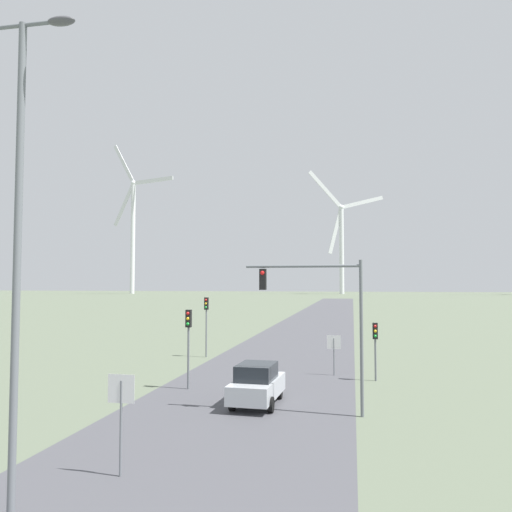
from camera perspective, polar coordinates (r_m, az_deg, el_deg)
name	(u,v)px	position (r m, az deg, el deg)	size (l,w,h in m)	color
road_surface	(305,335)	(52.40, 5.59, -9.00)	(10.00, 240.00, 0.01)	#47474C
streetlamp	(18,211)	(13.03, -25.52, 4.70)	(2.72, 0.32, 11.71)	slate
stop_sign_near	(121,405)	(15.20, -15.16, -16.09)	(0.81, 0.07, 2.84)	slate
stop_sign_far	(334,347)	(30.17, 8.89, -10.28)	(0.81, 0.07, 2.34)	slate
traffic_light_post_near_left	(188,331)	(26.15, -7.73, -8.47)	(0.28, 0.34, 4.04)	slate
traffic_light_post_near_right	(375,338)	(28.85, 13.47, -9.12)	(0.28, 0.34, 3.20)	slate
traffic_light_post_mid_left	(206,313)	(36.98, -5.70, -6.55)	(0.28, 0.34, 4.35)	slate
traffic_light_mast_overhead	(321,304)	(21.03, 7.41, -5.44)	(4.90, 0.35, 6.38)	slate
car_approaching	(257,384)	(22.98, 0.11, -14.42)	(2.00, 4.18, 1.83)	#B7BCC1
wind_turbine_far_left	(133,225)	(254.31, -13.88, 3.42)	(35.57, 9.80, 75.49)	silver
wind_turbine_left	(341,238)	(242.66, 9.74, 1.99)	(35.43, 18.46, 58.65)	silver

